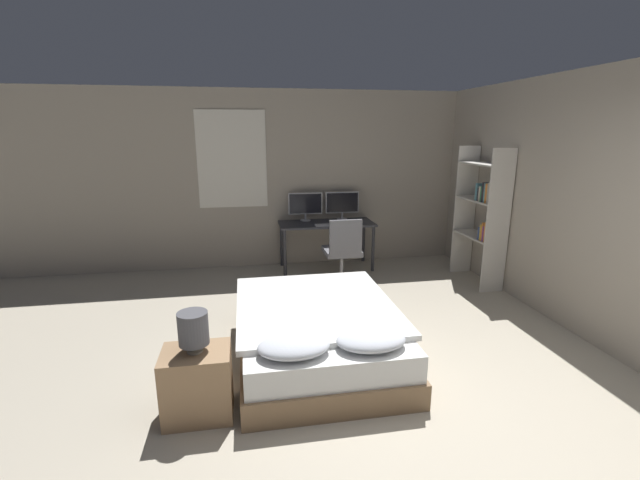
{
  "coord_description": "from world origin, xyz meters",
  "views": [
    {
      "loc": [
        -1.25,
        -2.33,
        2.09
      ],
      "look_at": [
        -0.33,
        2.82,
        0.75
      ],
      "focal_mm": 24.0,
      "sensor_mm": 36.0,
      "label": 1
    }
  ],
  "objects_px": {
    "bed": "(317,332)",
    "computer_mouse": "(349,224)",
    "office_chair": "(343,257)",
    "bookshelf": "(485,209)",
    "monitor_right": "(342,204)",
    "nightstand": "(198,383)",
    "keyboard": "(329,225)",
    "desk": "(326,228)",
    "monitor_left": "(305,205)",
    "bedside_lamp": "(193,329)"
  },
  "relations": [
    {
      "from": "desk",
      "to": "monitor_left",
      "type": "distance_m",
      "value": 0.5
    },
    {
      "from": "monitor_left",
      "to": "bedside_lamp",
      "type": "bearing_deg",
      "value": -110.54
    },
    {
      "from": "desk",
      "to": "office_chair",
      "type": "bearing_deg",
      "value": -83.67
    },
    {
      "from": "monitor_right",
      "to": "office_chair",
      "type": "distance_m",
      "value": 1.14
    },
    {
      "from": "keyboard",
      "to": "bedside_lamp",
      "type": "bearing_deg",
      "value": -117.42
    },
    {
      "from": "monitor_left",
      "to": "office_chair",
      "type": "distance_m",
      "value": 1.18
    },
    {
      "from": "desk",
      "to": "computer_mouse",
      "type": "xyz_separation_m",
      "value": [
        0.3,
        -0.21,
        0.11
      ]
    },
    {
      "from": "desk",
      "to": "computer_mouse",
      "type": "height_order",
      "value": "computer_mouse"
    },
    {
      "from": "computer_mouse",
      "to": "keyboard",
      "type": "bearing_deg",
      "value": 180.0
    },
    {
      "from": "nightstand",
      "to": "monitor_right",
      "type": "bearing_deg",
      "value": 61.64
    },
    {
      "from": "monitor_right",
      "to": "bookshelf",
      "type": "height_order",
      "value": "bookshelf"
    },
    {
      "from": "monitor_left",
      "to": "bed",
      "type": "bearing_deg",
      "value": -96.12
    },
    {
      "from": "bedside_lamp",
      "to": "keyboard",
      "type": "xyz_separation_m",
      "value": [
        1.62,
        3.13,
        0.03
      ]
    },
    {
      "from": "bedside_lamp",
      "to": "keyboard",
      "type": "bearing_deg",
      "value": 62.58
    },
    {
      "from": "bed",
      "to": "monitor_right",
      "type": "distance_m",
      "value": 3.1
    },
    {
      "from": "nightstand",
      "to": "keyboard",
      "type": "height_order",
      "value": "keyboard"
    },
    {
      "from": "office_chair",
      "to": "monitor_left",
      "type": "bearing_deg",
      "value": 111.36
    },
    {
      "from": "computer_mouse",
      "to": "bedside_lamp",
      "type": "bearing_deg",
      "value": -121.55
    },
    {
      "from": "keyboard",
      "to": "office_chair",
      "type": "relative_size",
      "value": 0.44
    },
    {
      "from": "office_chair",
      "to": "bookshelf",
      "type": "relative_size",
      "value": 0.51
    },
    {
      "from": "desk",
      "to": "computer_mouse",
      "type": "distance_m",
      "value": 0.38
    },
    {
      "from": "bedside_lamp",
      "to": "monitor_left",
      "type": "distance_m",
      "value": 3.8
    },
    {
      "from": "computer_mouse",
      "to": "desk",
      "type": "bearing_deg",
      "value": 145.01
    },
    {
      "from": "nightstand",
      "to": "monitor_left",
      "type": "relative_size",
      "value": 0.99
    },
    {
      "from": "office_chair",
      "to": "computer_mouse",
      "type": "bearing_deg",
      "value": 68.33
    },
    {
      "from": "monitor_left",
      "to": "bookshelf",
      "type": "xyz_separation_m",
      "value": [
        2.27,
        -1.26,
        0.08
      ]
    },
    {
      "from": "bedside_lamp",
      "to": "monitor_left",
      "type": "height_order",
      "value": "monitor_left"
    },
    {
      "from": "bed",
      "to": "computer_mouse",
      "type": "bearing_deg",
      "value": 69.85
    },
    {
      "from": "desk",
      "to": "office_chair",
      "type": "xyz_separation_m",
      "value": [
        0.08,
        -0.75,
        -0.24
      ]
    },
    {
      "from": "bed",
      "to": "computer_mouse",
      "type": "xyz_separation_m",
      "value": [
        0.9,
        2.45,
        0.49
      ]
    },
    {
      "from": "desk",
      "to": "office_chair",
      "type": "distance_m",
      "value": 0.79
    },
    {
      "from": "bed",
      "to": "office_chair",
      "type": "bearing_deg",
      "value": 70.28
    },
    {
      "from": "desk",
      "to": "monitor_right",
      "type": "bearing_deg",
      "value": 35.89
    },
    {
      "from": "computer_mouse",
      "to": "office_chair",
      "type": "bearing_deg",
      "value": -111.67
    },
    {
      "from": "computer_mouse",
      "to": "bookshelf",
      "type": "height_order",
      "value": "bookshelf"
    },
    {
      "from": "nightstand",
      "to": "office_chair",
      "type": "xyz_separation_m",
      "value": [
        1.71,
        2.59,
        0.14
      ]
    },
    {
      "from": "desk",
      "to": "nightstand",
      "type": "bearing_deg",
      "value": -115.93
    },
    {
      "from": "bedside_lamp",
      "to": "keyboard",
      "type": "relative_size",
      "value": 0.74
    },
    {
      "from": "nightstand",
      "to": "desk",
      "type": "relative_size",
      "value": 0.36
    },
    {
      "from": "bedside_lamp",
      "to": "nightstand",
      "type": "bearing_deg",
      "value": 0.0
    },
    {
      "from": "nightstand",
      "to": "monitor_left",
      "type": "xyz_separation_m",
      "value": [
        1.33,
        3.55,
        0.72
      ]
    },
    {
      "from": "monitor_right",
      "to": "office_chair",
      "type": "xyz_separation_m",
      "value": [
        -0.21,
        -0.96,
        -0.58
      ]
    },
    {
      "from": "monitor_left",
      "to": "office_chair",
      "type": "relative_size",
      "value": 0.56
    },
    {
      "from": "nightstand",
      "to": "keyboard",
      "type": "relative_size",
      "value": 1.26
    },
    {
      "from": "bedside_lamp",
      "to": "monitor_left",
      "type": "relative_size",
      "value": 0.58
    },
    {
      "from": "monitor_left",
      "to": "bookshelf",
      "type": "distance_m",
      "value": 2.6
    },
    {
      "from": "bed",
      "to": "monitor_right",
      "type": "bearing_deg",
      "value": 72.7
    },
    {
      "from": "bed",
      "to": "bookshelf",
      "type": "bearing_deg",
      "value": 31.97
    },
    {
      "from": "nightstand",
      "to": "computer_mouse",
      "type": "distance_m",
      "value": 3.71
    },
    {
      "from": "nightstand",
      "to": "monitor_left",
      "type": "height_order",
      "value": "monitor_left"
    }
  ]
}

